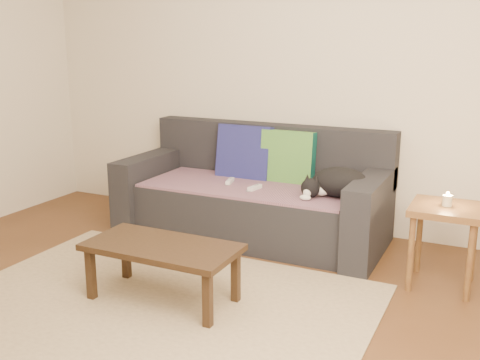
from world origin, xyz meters
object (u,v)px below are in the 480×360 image
object	(u,v)px
cat	(338,183)
side_table	(445,220)
wii_remote_a	(230,181)
coffee_table	(162,252)
sofa	(254,198)
wii_remote_b	(255,188)

from	to	relation	value
cat	side_table	world-z (taller)	cat
wii_remote_a	side_table	world-z (taller)	side_table
cat	wii_remote_a	size ratio (longest dim) A/B	3.31
coffee_table	side_table	bearing A→B (deg)	33.10
wii_remote_a	side_table	xyz separation A→B (m)	(1.66, -0.27, -0.01)
sofa	wii_remote_a	xyz separation A→B (m)	(-0.17, -0.10, 0.15)
wii_remote_b	coffee_table	distance (m)	1.16
wii_remote_b	side_table	xyz separation A→B (m)	(1.40, -0.17, -0.01)
cat	coffee_table	xyz separation A→B (m)	(-0.71, -1.22, -0.22)
sofa	side_table	world-z (taller)	sofa
cat	wii_remote_b	size ratio (longest dim) A/B	3.31
cat	wii_remote_b	xyz separation A→B (m)	(-0.62, -0.08, -0.09)
wii_remote_a	coffee_table	xyz separation A→B (m)	(0.17, -1.24, -0.13)
side_table	coffee_table	size ratio (longest dim) A/B	0.58
cat	sofa	bearing A→B (deg)	170.04
side_table	wii_remote_b	bearing A→B (deg)	172.98
sofa	cat	bearing A→B (deg)	-9.53
wii_remote_b	coffee_table	size ratio (longest dim) A/B	0.16
wii_remote_a	coffee_table	bearing A→B (deg)	175.70
wii_remote_a	coffee_table	distance (m)	1.26
cat	side_table	distance (m)	0.82
sofa	side_table	distance (m)	1.54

